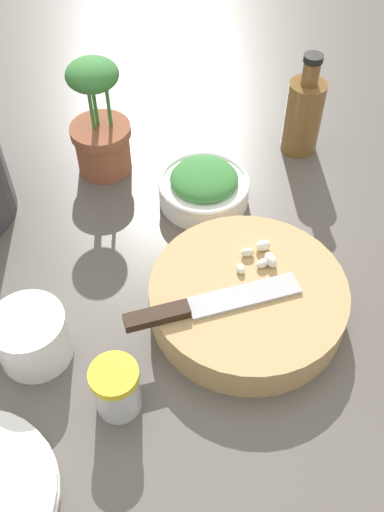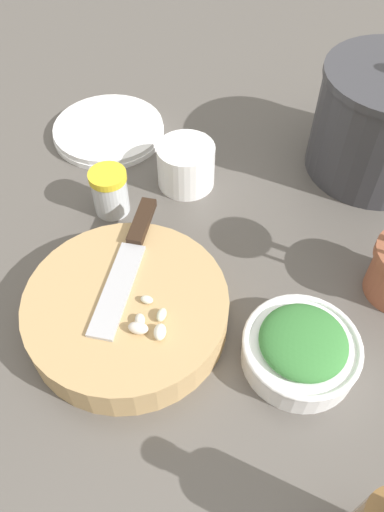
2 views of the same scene
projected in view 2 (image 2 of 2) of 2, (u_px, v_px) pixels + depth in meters
ground_plane at (216, 284)px, 0.72m from camera, size 5.00×5.00×0.00m
cutting_board at (127, 310)px, 0.66m from camera, size 0.27×0.27×0.05m
chef_knife at (130, 254)px, 0.68m from camera, size 0.24×0.07×0.01m
garlic_cloves at (149, 323)px, 0.61m from camera, size 0.07×0.05×0.02m
herb_bowl at (301, 348)px, 0.62m from camera, size 0.15×0.15×0.06m
spice_jar at (110, 192)px, 0.78m from camera, size 0.06×0.06×0.08m
coffee_mug at (186, 165)px, 0.82m from camera, size 0.12×0.09×0.07m
plate_stack at (109, 130)px, 0.93m from camera, size 0.21×0.21×0.02m
stock_pot at (383, 123)px, 0.81m from camera, size 0.23×0.23×0.21m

